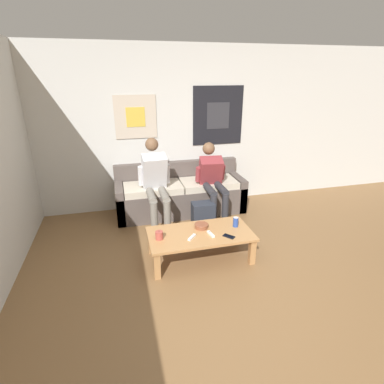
# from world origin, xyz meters

# --- Properties ---
(ground_plane) EXTENTS (18.00, 18.00, 0.00)m
(ground_plane) POSITION_xyz_m (0.00, 0.00, 0.00)
(ground_plane) COLOR brown
(wall_back) EXTENTS (10.00, 0.07, 2.55)m
(wall_back) POSITION_xyz_m (0.00, 2.68, 1.28)
(wall_back) COLOR silver
(wall_back) RESTS_ON ground_plane
(couch) EXTENTS (2.04, 0.69, 0.77)m
(couch) POSITION_xyz_m (-0.06, 2.33, 0.29)
(couch) COLOR #564C47
(couch) RESTS_ON ground_plane
(coffee_table) EXTENTS (1.24, 0.63, 0.35)m
(coffee_table) POSITION_xyz_m (-0.12, 0.95, 0.30)
(coffee_table) COLOR #B27F4C
(coffee_table) RESTS_ON ground_plane
(person_seated_adult) EXTENTS (0.47, 0.93, 1.26)m
(person_seated_adult) POSITION_xyz_m (-0.49, 1.99, 0.69)
(person_seated_adult) COLOR gray
(person_seated_adult) RESTS_ON ground_plane
(person_seated_teen) EXTENTS (0.47, 0.86, 1.15)m
(person_seated_teen) POSITION_xyz_m (0.37, 1.99, 0.63)
(person_seated_teen) COLOR #2D2D33
(person_seated_teen) RESTS_ON ground_plane
(backpack) EXTENTS (0.32, 0.25, 0.43)m
(backpack) POSITION_xyz_m (0.11, 1.61, 0.20)
(backpack) COLOR #282D38
(backpack) RESTS_ON ground_plane
(ceramic_bowl) EXTENTS (0.17, 0.17, 0.06)m
(ceramic_bowl) POSITION_xyz_m (-0.07, 1.06, 0.38)
(ceramic_bowl) COLOR brown
(ceramic_bowl) RESTS_ON coffee_table
(pillar_candle) EXTENTS (0.09, 0.09, 0.11)m
(pillar_candle) POSITION_xyz_m (-0.61, 0.93, 0.40)
(pillar_candle) COLOR #B24C42
(pillar_candle) RESTS_ON coffee_table
(drink_can_blue) EXTENTS (0.07, 0.07, 0.12)m
(drink_can_blue) POSITION_xyz_m (0.35, 1.00, 0.41)
(drink_can_blue) COLOR #28479E
(drink_can_blue) RESTS_ON coffee_table
(game_controller_near_left) EXTENTS (0.12, 0.13, 0.03)m
(game_controller_near_left) POSITION_xyz_m (-0.24, 0.85, 0.36)
(game_controller_near_left) COLOR white
(game_controller_near_left) RESTS_ON coffee_table
(game_controller_near_right) EXTENTS (0.06, 0.15, 0.03)m
(game_controller_near_right) POSITION_xyz_m (-0.01, 0.87, 0.36)
(game_controller_near_right) COLOR white
(game_controller_near_right) RESTS_ON coffee_table
(cell_phone) EXTENTS (0.14, 0.15, 0.01)m
(cell_phone) POSITION_xyz_m (0.18, 0.78, 0.36)
(cell_phone) COLOR black
(cell_phone) RESTS_ON coffee_table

